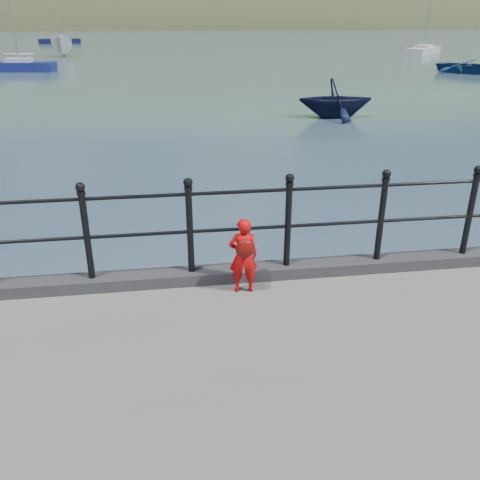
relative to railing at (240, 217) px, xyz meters
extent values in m
plane|color=#2D4251|center=(0.00, 0.15, -1.82)|extent=(600.00, 600.00, 0.00)
cube|color=#28282B|center=(0.00, 0.00, -0.75)|extent=(60.00, 0.30, 0.15)
cylinder|color=black|center=(0.00, 0.00, -0.15)|extent=(18.00, 0.04, 0.04)
cylinder|color=black|center=(0.00, 0.00, 0.32)|extent=(18.00, 0.04, 0.04)
cylinder|color=black|center=(-1.80, 0.00, -0.15)|extent=(0.08, 0.08, 1.05)
sphere|color=black|center=(-1.80, 0.00, 0.47)|extent=(0.11, 0.11, 0.11)
cylinder|color=black|center=(-0.60, 0.00, -0.15)|extent=(0.08, 0.08, 1.05)
sphere|color=black|center=(-0.60, 0.00, 0.47)|extent=(0.11, 0.11, 0.11)
cylinder|color=black|center=(0.60, 0.00, -0.15)|extent=(0.08, 0.08, 1.05)
sphere|color=black|center=(0.60, 0.00, 0.47)|extent=(0.11, 0.11, 0.11)
cylinder|color=black|center=(1.80, 0.00, -0.15)|extent=(0.08, 0.08, 1.05)
sphere|color=black|center=(1.80, 0.00, 0.47)|extent=(0.11, 0.11, 0.11)
cylinder|color=black|center=(3.00, 0.00, -0.15)|extent=(0.08, 0.08, 1.05)
sphere|color=black|center=(3.00, 0.00, 0.47)|extent=(0.11, 0.11, 0.11)
ellipsoid|color=#333A21|center=(20.00, 195.15, -17.22)|extent=(400.00, 100.00, 88.00)
ellipsoid|color=#387026|center=(60.00, 255.15, -29.12)|extent=(600.00, 180.00, 156.00)
cube|color=silver|center=(-35.00, 181.15, 1.18)|extent=(9.00, 6.00, 6.00)
cube|color=#4C4744|center=(-35.00, 181.15, 5.18)|extent=(9.50, 6.50, 2.00)
cube|color=silver|center=(-12.00, 181.15, 1.18)|extent=(9.00, 6.00, 6.00)
cube|color=#4C4744|center=(-12.00, 181.15, 5.18)|extent=(9.50, 6.50, 2.00)
cube|color=silver|center=(18.00, 181.15, 1.18)|extent=(9.00, 6.00, 6.00)
cube|color=#4C4744|center=(18.00, 181.15, 5.18)|extent=(9.50, 6.50, 2.00)
cube|color=silver|center=(45.00, 181.15, 1.18)|extent=(9.00, 6.00, 6.00)
cube|color=#4C4744|center=(45.00, 181.15, 5.18)|extent=(9.50, 6.50, 2.00)
imported|color=red|center=(0.00, -0.32, -0.36)|extent=(0.35, 0.24, 0.94)
ellipsoid|color=red|center=(0.00, -0.45, -0.21)|extent=(0.22, 0.11, 0.23)
imported|color=navy|center=(22.34, 31.93, -1.32)|extent=(5.89, 5.98, 1.02)
imported|color=silver|center=(-11.18, 54.04, -0.74)|extent=(2.71, 5.82, 2.17)
imported|color=black|center=(6.39, 15.68, -1.01)|extent=(3.28, 2.89, 1.64)
cube|color=silver|center=(28.80, 52.46, -1.57)|extent=(6.41, 6.79, 0.90)
cube|color=beige|center=(28.80, 52.46, -1.07)|extent=(2.76, 2.85, 0.50)
cylinder|color=#A5A5A8|center=(28.80, 52.46, 3.60)|extent=(0.10, 0.10, 9.45)
cylinder|color=#A5A5A8|center=(28.80, 52.46, -0.52)|extent=(2.26, 2.49, 0.06)
cube|color=black|center=(-16.47, 82.40, -1.57)|extent=(6.51, 3.20, 0.90)
cube|color=beige|center=(-16.47, 82.40, -1.07)|extent=(2.42, 1.78, 0.50)
cylinder|color=#A5A5A8|center=(-16.47, 82.40, 2.85)|extent=(0.10, 0.10, 7.94)
cylinder|color=#A5A5A8|center=(-16.47, 82.40, -0.52)|extent=(2.76, 0.65, 0.06)
cube|color=navy|center=(-11.90, 38.27, -1.57)|extent=(5.58, 2.50, 0.90)
cube|color=beige|center=(-11.90, 38.27, -1.07)|extent=(2.04, 1.47, 0.50)
cylinder|color=#A5A5A8|center=(-11.90, 38.27, 2.37)|extent=(0.10, 0.10, 6.99)
cylinder|color=#A5A5A8|center=(-11.90, 38.27, -0.52)|extent=(2.40, 0.42, 0.06)
camera|label=1|loc=(-0.81, -5.62, 2.22)|focal=38.00mm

